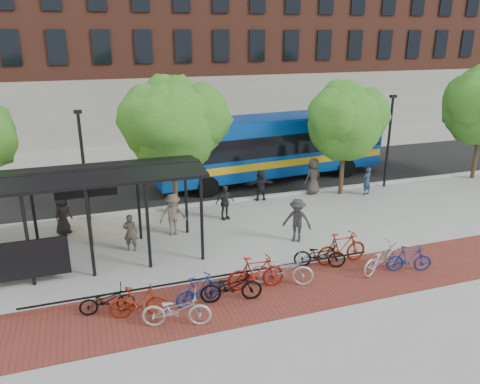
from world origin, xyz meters
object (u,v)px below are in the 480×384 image
object	(u,v)px
bike_4	(231,286)
pedestrian_0	(62,214)
lamp_post_right	(389,139)
bike_1	(139,302)
pedestrian_4	(225,202)
tree_c	(347,119)
bike_3	(199,290)
bike_6	(282,269)
pedestrian_1	(130,233)
pedestrian_5	(261,185)
pedestrian_3	(173,215)
pedestrian_7	(367,181)
pedestrian_9	(297,220)
bike_5	(256,273)
bike_11	(409,259)
tree_b	(174,121)
bus_shelter	(52,188)
bike_8	(320,255)
bus	(270,144)
pedestrian_6	(313,176)
bike_10	(381,258)
bike_0	(107,300)
bike_2	(177,309)
bike_9	(341,248)

from	to	relation	value
bike_4	pedestrian_0	size ratio (longest dim) A/B	1.13
lamp_post_right	bike_1	world-z (taller)	lamp_post_right
pedestrian_0	pedestrian_4	size ratio (longest dim) A/B	1.09
tree_c	bike_3	size ratio (longest dim) A/B	3.58
bike_1	bike_6	world-z (taller)	bike_6
pedestrian_1	pedestrian_5	distance (m)	8.05
bike_1	pedestrian_3	world-z (taller)	pedestrian_3
pedestrian_7	pedestrian_9	bearing A→B (deg)	17.76
bike_5	bike_11	bearing A→B (deg)	-92.41
tree_b	pedestrian_0	bearing A→B (deg)	-170.28
bus_shelter	pedestrian_5	distance (m)	10.77
bike_1	bike_8	size ratio (longest dim) A/B	0.92
bike_5	bike_8	world-z (taller)	bike_5
tree_c	bus	distance (m)	4.92
tree_c	pedestrian_6	distance (m)	3.46
pedestrian_9	lamp_post_right	bearing A→B (deg)	69.22
tree_b	bike_5	bearing A→B (deg)	-82.23
bike_10	bus	bearing A→B (deg)	-22.94
bus_shelter	tree_c	xyz separation A→B (m)	(14.22, 3.83, 1.06)
bike_0	bike_10	bearing A→B (deg)	-89.07
bike_4	bike_11	size ratio (longest dim) A/B	1.21
bus_shelter	bike_2	bearing A→B (deg)	-57.78
bike_2	bike_9	bearing A→B (deg)	-57.73
lamp_post_right	bike_3	bearing A→B (deg)	-146.82
pedestrian_0	pedestrian_6	xyz separation A→B (m)	(12.65, 1.32, 0.08)
bike_10	pedestrian_7	world-z (taller)	pedestrian_7
bike_10	bike_5	bearing A→B (deg)	65.47
bike_8	bike_2	bearing A→B (deg)	129.29
pedestrian_5	lamp_post_right	bearing A→B (deg)	-177.25
bus_shelter	bike_5	world-z (taller)	bus_shelter
pedestrian_4	pedestrian_9	distance (m)	3.93
tree_c	bike_11	size ratio (longest dim) A/B	3.56
bike_11	bike_9	bearing A→B (deg)	72.20
bus_shelter	bike_4	size ratio (longest dim) A/B	5.26
bike_4	bike_11	distance (m)	6.73
pedestrian_6	pedestrian_1	bearing A→B (deg)	8.40
bike_6	pedestrian_9	size ratio (longest dim) A/B	1.16
tree_b	pedestrian_3	xyz separation A→B (m)	(-0.70, -2.53, -3.54)
pedestrian_1	bike_6	bearing A→B (deg)	154.95
bike_4	pedestrian_5	size ratio (longest dim) A/B	1.25
bike_0	bike_10	size ratio (longest dim) A/B	0.82
bike_9	pedestrian_1	bearing A→B (deg)	62.88
lamp_post_right	pedestrian_6	xyz separation A→B (m)	(-4.42, 0.18, -1.77)
pedestrian_0	pedestrian_5	bearing A→B (deg)	-41.77
pedestrian_4	pedestrian_6	world-z (taller)	pedestrian_6
bus	pedestrian_5	bearing A→B (deg)	-124.79
bike_8	pedestrian_6	size ratio (longest dim) A/B	0.98
pedestrian_1	pedestrian_9	xyz separation A→B (m)	(6.62, -1.32, 0.16)
bike_0	pedestrian_5	world-z (taller)	pedestrian_5
bike_9	pedestrian_1	world-z (taller)	pedestrian_1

